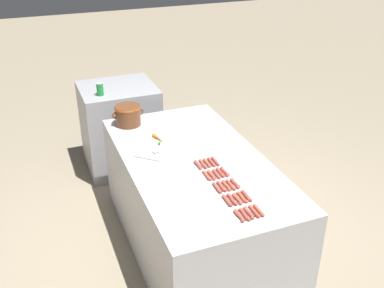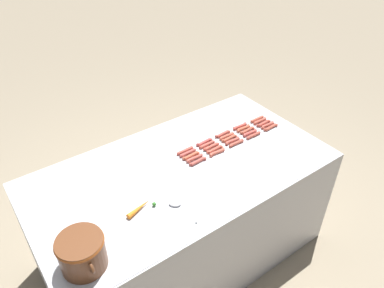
{
  "view_description": "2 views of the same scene",
  "coord_description": "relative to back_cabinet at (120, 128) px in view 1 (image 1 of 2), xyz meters",
  "views": [
    {
      "loc": [
        -1.1,
        -2.75,
        2.52
      ],
      "look_at": [
        0.04,
        0.15,
        0.88
      ],
      "focal_mm": 41.82,
      "sensor_mm": 36.0,
      "label": 1
    },
    {
      "loc": [
        -1.47,
        0.98,
        2.34
      ],
      "look_at": [
        0.14,
        -0.18,
        0.86
      ],
      "focal_mm": 34.18,
      "sensor_mm": 36.0,
      "label": 2
    }
  ],
  "objects": [
    {
      "name": "hot_dog_12",
      "position": [
        0.3,
        -1.97,
        0.39
      ],
      "size": [
        0.03,
        0.13,
        0.02
      ],
      "color": "#B0513A",
      "rests_on": "griddle_counter"
    },
    {
      "name": "hot_dog_23",
      "position": [
        0.36,
        -1.8,
        0.39
      ],
      "size": [
        0.03,
        0.13,
        0.02
      ],
      "color": "#B84641",
      "rests_on": "griddle_counter"
    },
    {
      "name": "hot_dog_21",
      "position": [
        0.37,
        -2.13,
        0.39
      ],
      "size": [
        0.03,
        0.13,
        0.02
      ],
      "color": "#B9453A",
      "rests_on": "griddle_counter"
    },
    {
      "name": "serving_spoon",
      "position": [
        -0.03,
        -1.34,
        0.38
      ],
      "size": [
        0.23,
        0.21,
        0.02
      ],
      "color": "#B7B7BC",
      "rests_on": "griddle_counter"
    },
    {
      "name": "hot_dog_11",
      "position": [
        0.3,
        -2.14,
        0.39
      ],
      "size": [
        0.03,
        0.13,
        0.02
      ],
      "color": "#B0513C",
      "rests_on": "griddle_counter"
    },
    {
      "name": "hot_dog_24",
      "position": [
        0.36,
        -1.64,
        0.39
      ],
      "size": [
        0.02,
        0.13,
        0.02
      ],
      "color": "#B1473A",
      "rests_on": "griddle_counter"
    },
    {
      "name": "hot_dog_19",
      "position": [
        0.33,
        -1.64,
        0.39
      ],
      "size": [
        0.02,
        0.13,
        0.02
      ],
      "color": "#AA4840",
      "rests_on": "griddle_counter"
    },
    {
      "name": "hot_dog_14",
      "position": [
        0.3,
        -1.64,
        0.39
      ],
      "size": [
        0.03,
        0.13,
        0.02
      ],
      "color": "#BA5439",
      "rests_on": "griddle_counter"
    },
    {
      "name": "hot_dog_0",
      "position": [
        0.23,
        -2.31,
        0.39
      ],
      "size": [
        0.03,
        0.13,
        0.02
      ],
      "color": "#B04D3A",
      "rests_on": "griddle_counter"
    },
    {
      "name": "back_cabinet",
      "position": [
        0.0,
        0.0,
        0.0
      ],
      "size": [
        0.76,
        0.68,
        0.92
      ],
      "primitive_type": "cube",
      "color": "#A0A0A4",
      "rests_on": "ground_plane"
    },
    {
      "name": "hot_dog_20",
      "position": [
        0.37,
        -2.3,
        0.39
      ],
      "size": [
        0.02,
        0.13,
        0.02
      ],
      "color": "#B7513C",
      "rests_on": "griddle_counter"
    },
    {
      "name": "hot_dog_2",
      "position": [
        0.23,
        -1.97,
        0.39
      ],
      "size": [
        0.03,
        0.13,
        0.02
      ],
      "color": "#AD4A3A",
      "rests_on": "griddle_counter"
    },
    {
      "name": "hot_dog_1",
      "position": [
        0.23,
        -2.13,
        0.39
      ],
      "size": [
        0.02,
        0.13,
        0.02
      ],
      "color": "#AC493A",
      "rests_on": "griddle_counter"
    },
    {
      "name": "hot_dog_18",
      "position": [
        0.33,
        -1.8,
        0.39
      ],
      "size": [
        0.02,
        0.13,
        0.02
      ],
      "color": "#AE4B3E",
      "rests_on": "griddle_counter"
    },
    {
      "name": "ground_plane",
      "position": [
        0.24,
        -1.53,
        -0.46
      ],
      "size": [
        20.0,
        20.0,
        0.0
      ],
      "primitive_type": "plane",
      "color": "gray"
    },
    {
      "name": "soda_can",
      "position": [
        -0.2,
        -0.17,
        0.52
      ],
      "size": [
        0.07,
        0.07,
        0.13
      ],
      "color": "#1E8C38",
      "rests_on": "back_cabinet"
    },
    {
      "name": "hot_dog_10",
      "position": [
        0.3,
        -2.3,
        0.39
      ],
      "size": [
        0.03,
        0.13,
        0.02
      ],
      "color": "#B74B3D",
      "rests_on": "griddle_counter"
    },
    {
      "name": "hot_dog_15",
      "position": [
        0.33,
        -2.3,
        0.39
      ],
      "size": [
        0.03,
        0.13,
        0.02
      ],
      "color": "#B14E3E",
      "rests_on": "griddle_counter"
    },
    {
      "name": "hot_dog_17",
      "position": [
        0.33,
        -1.97,
        0.39
      ],
      "size": [
        0.03,
        0.13,
        0.02
      ],
      "color": "#B14F3B",
      "rests_on": "griddle_counter"
    },
    {
      "name": "hot_dog_3",
      "position": [
        0.23,
        -1.8,
        0.39
      ],
      "size": [
        0.03,
        0.13,
        0.02
      ],
      "color": "#B9513F",
      "rests_on": "griddle_counter"
    },
    {
      "name": "hot_dog_16",
      "position": [
        0.33,
        -2.13,
        0.39
      ],
      "size": [
        0.03,
        0.13,
        0.02
      ],
      "color": "#B45238",
      "rests_on": "griddle_counter"
    },
    {
      "name": "hot_dog_13",
      "position": [
        0.3,
        -1.81,
        0.39
      ],
      "size": [
        0.03,
        0.13,
        0.02
      ],
      "color": "#B74C3C",
      "rests_on": "griddle_counter"
    },
    {
      "name": "hot_dog_8",
      "position": [
        0.26,
        -1.81,
        0.39
      ],
      "size": [
        0.03,
        0.13,
        0.02
      ],
      "color": "#B14E3D",
      "rests_on": "griddle_counter"
    },
    {
      "name": "hot_dog_5",
      "position": [
        0.26,
        -2.31,
        0.39
      ],
      "size": [
        0.03,
        0.13,
        0.02
      ],
      "color": "#AC4B3D",
      "rests_on": "griddle_counter"
    },
    {
      "name": "carrot",
      "position": [
        0.08,
        -1.14,
        0.39
      ],
      "size": [
        0.08,
        0.18,
        0.03
      ],
      "color": "orange",
      "rests_on": "griddle_counter"
    },
    {
      "name": "griddle_counter",
      "position": [
        0.24,
        -1.53,
        -0.04
      ],
      "size": [
        1.03,
        1.92,
        0.84
      ],
      "color": "#BCBCC1",
      "rests_on": "ground_plane"
    },
    {
      "name": "hot_dog_22",
      "position": [
        0.37,
        -1.97,
        0.39
      ],
      "size": [
        0.03,
        0.13,
        0.02
      ],
      "color": "#B64B3F",
      "rests_on": "griddle_counter"
    },
    {
      "name": "hot_dog_6",
      "position": [
        0.26,
        -2.13,
        0.39
      ],
      "size": [
        0.03,
        0.13,
        0.02
      ],
      "color": "#B5473F",
      "rests_on": "griddle_counter"
    },
    {
      "name": "hot_dog_9",
      "position": [
        0.26,
        -1.64,
        0.39
      ],
      "size": [
        0.03,
        0.13,
        0.02
      ],
      "color": "#AB4B3F",
      "rests_on": "griddle_counter"
    },
    {
      "name": "hot_dog_7",
      "position": [
        0.26,
        -1.97,
        0.39
      ],
      "size": [
        0.03,
        0.13,
        0.02
      ],
      "color": "#AD4B3E",
      "rests_on": "griddle_counter"
    },
    {
      "name": "hot_dog_4",
      "position": [
        0.22,
        -1.64,
        0.39
      ],
      "size": [
        0.03,
        0.13,
        0.02
      ],
      "color": "#AF4A40",
      "rests_on": "griddle_counter"
    },
    {
      "name": "bean_pot",
      "position": [
        -0.08,
        -0.75,
        0.48
      ],
      "size": [
        0.28,
        0.23,
        0.18
      ],
      "color": "brown",
      "rests_on": "griddle_counter"
    }
  ]
}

